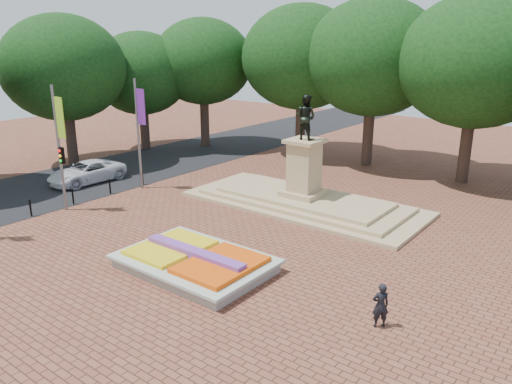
{
  "coord_description": "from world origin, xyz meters",
  "views": [
    {
      "loc": [
        14.77,
        -15.59,
        9.38
      ],
      "look_at": [
        0.6,
        2.72,
        2.2
      ],
      "focal_mm": 35.0,
      "sensor_mm": 36.0,
      "label": 1
    }
  ],
  "objects": [
    {
      "name": "flower_bed",
      "position": [
        1.03,
        -2.0,
        0.38
      ],
      "size": [
        6.3,
        4.3,
        0.91
      ],
      "color": "gray",
      "rests_on": "ground"
    },
    {
      "name": "ground",
      "position": [
        0.0,
        0.0,
        0.0
      ],
      "size": [
        90.0,
        90.0,
        0.0
      ],
      "primitive_type": "plane",
      "color": "brown",
      "rests_on": "ground"
    },
    {
      "name": "banner_poles",
      "position": [
        -10.08,
        -1.31,
        3.88
      ],
      "size": [
        0.88,
        11.17,
        7.0
      ],
      "color": "slate",
      "rests_on": "ground"
    },
    {
      "name": "tree_row_back",
      "position": [
        2.33,
        18.0,
        6.67
      ],
      "size": [
        44.8,
        8.8,
        10.43
      ],
      "color": "#32231B",
      "rests_on": "ground"
    },
    {
      "name": "monument",
      "position": [
        0.0,
        8.0,
        0.88
      ],
      "size": [
        14.0,
        6.0,
        6.4
      ],
      "color": "tan",
      "rests_on": "ground"
    },
    {
      "name": "van",
      "position": [
        -14.14,
        3.1,
        0.72
      ],
      "size": [
        2.64,
        5.27,
        1.43
      ],
      "primitive_type": "imported",
      "rotation": [
        0.0,
        0.0,
        -0.05
      ],
      "color": "silver",
      "rests_on": "ground"
    },
    {
      "name": "pedestrian",
      "position": [
        9.0,
        -1.31,
        0.8
      ],
      "size": [
        0.69,
        0.68,
        1.6
      ],
      "primitive_type": "imported",
      "rotation": [
        0.0,
        0.0,
        3.91
      ],
      "color": "black",
      "rests_on": "ground"
    },
    {
      "name": "asphalt_street",
      "position": [
        -15.0,
        5.0,
        0.01
      ],
      "size": [
        9.0,
        90.0,
        0.02
      ],
      "primitive_type": "cube",
      "color": "black",
      "rests_on": "ground"
    },
    {
      "name": "bollard_row",
      "position": [
        -10.7,
        -1.5,
        0.53
      ],
      "size": [
        0.12,
        13.12,
        0.98
      ],
      "color": "black",
      "rests_on": "ground"
    },
    {
      "name": "tree_row_street",
      "position": [
        -19.5,
        4.67,
        6.39
      ],
      "size": [
        8.4,
        25.4,
        9.98
      ],
      "color": "#32231B",
      "rests_on": "ground"
    }
  ]
}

